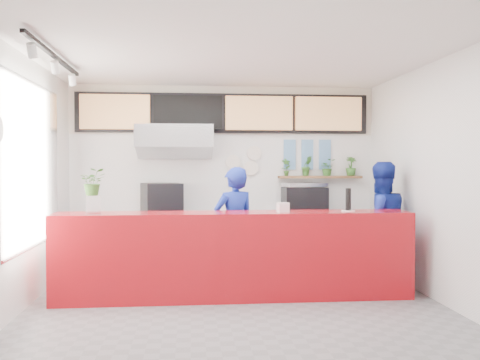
% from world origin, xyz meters
% --- Properties ---
extents(floor, '(5.00, 5.00, 0.00)m').
position_xyz_m(floor, '(0.00, 0.00, 0.00)').
color(floor, slate).
rests_on(floor, ground).
extents(ceiling, '(5.00, 5.00, 0.00)m').
position_xyz_m(ceiling, '(0.00, 0.00, 3.00)').
color(ceiling, silver).
extents(wall_back, '(5.00, 0.00, 5.00)m').
position_xyz_m(wall_back, '(0.00, 2.50, 1.50)').
color(wall_back, white).
rests_on(wall_back, ground).
extents(wall_left, '(0.00, 5.00, 5.00)m').
position_xyz_m(wall_left, '(-2.50, 0.00, 1.50)').
color(wall_left, white).
rests_on(wall_left, ground).
extents(wall_right, '(0.00, 5.00, 5.00)m').
position_xyz_m(wall_right, '(2.50, 0.00, 1.50)').
color(wall_right, white).
rests_on(wall_right, ground).
extents(service_counter, '(4.50, 0.60, 1.10)m').
position_xyz_m(service_counter, '(0.00, 0.40, 0.55)').
color(service_counter, '#A00B13').
rests_on(service_counter, ground).
extents(cream_band, '(5.00, 0.02, 0.80)m').
position_xyz_m(cream_band, '(0.00, 2.49, 2.60)').
color(cream_band, beige).
rests_on(cream_band, wall_back).
extents(prep_bench, '(1.80, 0.60, 0.90)m').
position_xyz_m(prep_bench, '(-0.80, 2.20, 0.45)').
color(prep_bench, '#B2B5BA').
rests_on(prep_bench, ground).
extents(panini_oven, '(0.70, 0.70, 0.51)m').
position_xyz_m(panini_oven, '(-1.01, 2.20, 1.16)').
color(panini_oven, black).
rests_on(panini_oven, prep_bench).
extents(extraction_hood, '(1.20, 0.70, 0.35)m').
position_xyz_m(extraction_hood, '(-0.80, 2.15, 2.15)').
color(extraction_hood, '#B2B5BA').
rests_on(extraction_hood, ceiling).
extents(hood_lip, '(1.20, 0.69, 0.31)m').
position_xyz_m(hood_lip, '(-0.80, 2.15, 1.95)').
color(hood_lip, '#B2B5BA').
rests_on(hood_lip, ceiling).
extents(right_bench, '(1.80, 0.60, 0.90)m').
position_xyz_m(right_bench, '(1.50, 2.20, 0.45)').
color(right_bench, '#B2B5BA').
rests_on(right_bench, ground).
extents(espresso_machine, '(0.69, 0.50, 0.44)m').
position_xyz_m(espresso_machine, '(1.29, 2.20, 1.12)').
color(espresso_machine, black).
rests_on(espresso_machine, right_bench).
extents(espresso_tray, '(0.70, 0.53, 0.06)m').
position_xyz_m(espresso_tray, '(1.29, 2.20, 1.38)').
color(espresso_tray, '#B3B6BB').
rests_on(espresso_tray, espresso_machine).
extents(herb_shelf, '(1.40, 0.18, 0.04)m').
position_xyz_m(herb_shelf, '(1.60, 2.40, 1.50)').
color(herb_shelf, brown).
rests_on(herb_shelf, wall_back).
extents(menu_board_far_left, '(1.10, 0.10, 0.55)m').
position_xyz_m(menu_board_far_left, '(-1.75, 2.38, 2.55)').
color(menu_board_far_left, tan).
rests_on(menu_board_far_left, wall_back).
extents(menu_board_mid_left, '(1.10, 0.10, 0.55)m').
position_xyz_m(menu_board_mid_left, '(-0.59, 2.38, 2.55)').
color(menu_board_mid_left, black).
rests_on(menu_board_mid_left, wall_back).
extents(menu_board_mid_right, '(1.10, 0.10, 0.55)m').
position_xyz_m(menu_board_mid_right, '(0.57, 2.38, 2.55)').
color(menu_board_mid_right, tan).
rests_on(menu_board_mid_right, wall_back).
extents(menu_board_far_right, '(1.10, 0.10, 0.55)m').
position_xyz_m(menu_board_far_right, '(1.73, 2.38, 2.55)').
color(menu_board_far_right, tan).
rests_on(menu_board_far_right, wall_back).
extents(soffit, '(4.80, 0.04, 0.65)m').
position_xyz_m(soffit, '(0.00, 2.46, 2.55)').
color(soffit, black).
rests_on(soffit, wall_back).
extents(window_pane, '(0.04, 2.20, 1.90)m').
position_xyz_m(window_pane, '(-2.47, 0.30, 1.70)').
color(window_pane, silver).
rests_on(window_pane, wall_left).
extents(window_frame, '(0.03, 2.30, 2.00)m').
position_xyz_m(window_frame, '(-2.45, 0.30, 1.70)').
color(window_frame, '#B2B5BA').
rests_on(window_frame, wall_left).
extents(track_rail, '(0.05, 2.40, 0.04)m').
position_xyz_m(track_rail, '(-2.10, 0.00, 2.94)').
color(track_rail, black).
rests_on(track_rail, ceiling).
extents(dec_plate_a, '(0.24, 0.03, 0.24)m').
position_xyz_m(dec_plate_a, '(0.15, 2.47, 1.75)').
color(dec_plate_a, silver).
rests_on(dec_plate_a, wall_back).
extents(dec_plate_b, '(0.24, 0.03, 0.24)m').
position_xyz_m(dec_plate_b, '(0.45, 2.47, 1.65)').
color(dec_plate_b, silver).
rests_on(dec_plate_b, wall_back).
extents(dec_plate_c, '(0.24, 0.03, 0.24)m').
position_xyz_m(dec_plate_c, '(0.15, 2.47, 1.45)').
color(dec_plate_c, silver).
rests_on(dec_plate_c, wall_back).
extents(dec_plate_d, '(0.24, 0.03, 0.24)m').
position_xyz_m(dec_plate_d, '(0.50, 2.47, 1.90)').
color(dec_plate_d, silver).
rests_on(dec_plate_d, wall_back).
extents(photo_frame_a, '(0.20, 0.02, 0.25)m').
position_xyz_m(photo_frame_a, '(1.10, 2.48, 2.00)').
color(photo_frame_a, '#598CBF').
rests_on(photo_frame_a, wall_back).
extents(photo_frame_b, '(0.20, 0.02, 0.25)m').
position_xyz_m(photo_frame_b, '(1.40, 2.48, 2.00)').
color(photo_frame_b, '#598CBF').
rests_on(photo_frame_b, wall_back).
extents(photo_frame_c, '(0.20, 0.02, 0.25)m').
position_xyz_m(photo_frame_c, '(1.70, 2.48, 2.00)').
color(photo_frame_c, '#598CBF').
rests_on(photo_frame_c, wall_back).
extents(photo_frame_d, '(0.20, 0.02, 0.25)m').
position_xyz_m(photo_frame_d, '(1.10, 2.48, 1.75)').
color(photo_frame_d, '#598CBF').
rests_on(photo_frame_d, wall_back).
extents(photo_frame_e, '(0.20, 0.02, 0.25)m').
position_xyz_m(photo_frame_e, '(1.40, 2.48, 1.75)').
color(photo_frame_e, '#598CBF').
rests_on(photo_frame_e, wall_back).
extents(photo_frame_f, '(0.20, 0.02, 0.25)m').
position_xyz_m(photo_frame_f, '(1.70, 2.48, 1.75)').
color(photo_frame_f, '#598CBF').
rests_on(photo_frame_f, wall_back).
extents(staff_center, '(0.72, 0.61, 1.67)m').
position_xyz_m(staff_center, '(0.04, 0.93, 0.84)').
color(staff_center, navy).
rests_on(staff_center, ground).
extents(staff_right, '(0.92, 0.75, 1.75)m').
position_xyz_m(staff_right, '(2.12, 0.97, 0.87)').
color(staff_right, navy).
rests_on(staff_right, ground).
extents(herb_a, '(0.17, 0.13, 0.29)m').
position_xyz_m(herb_a, '(1.03, 2.40, 1.67)').
color(herb_a, '#326623').
rests_on(herb_a, herb_shelf).
extents(herb_b, '(0.21, 0.18, 0.33)m').
position_xyz_m(herb_b, '(1.38, 2.40, 1.69)').
color(herb_b, '#326623').
rests_on(herb_b, herb_shelf).
extents(herb_c, '(0.27, 0.24, 0.28)m').
position_xyz_m(herb_c, '(1.73, 2.40, 1.66)').
color(herb_c, '#326623').
rests_on(herb_c, herb_shelf).
extents(herb_d, '(0.19, 0.18, 0.32)m').
position_xyz_m(herb_d, '(2.13, 2.40, 1.68)').
color(herb_d, '#326623').
rests_on(herb_d, herb_shelf).
extents(glass_vase, '(0.20, 0.20, 0.22)m').
position_xyz_m(glass_vase, '(-1.75, 0.39, 1.21)').
color(glass_vase, silver).
rests_on(glass_vase, service_counter).
extents(basil_vase, '(0.34, 0.31, 0.34)m').
position_xyz_m(basil_vase, '(-1.75, 0.39, 1.49)').
color(basil_vase, '#326623').
rests_on(basil_vase, glass_vase).
extents(napkin_holder, '(0.16, 0.13, 0.12)m').
position_xyz_m(napkin_holder, '(0.61, 0.32, 1.16)').
color(napkin_holder, white).
rests_on(napkin_holder, service_counter).
extents(white_plate, '(0.23, 0.23, 0.01)m').
position_xyz_m(white_plate, '(1.47, 0.38, 1.11)').
color(white_plate, white).
rests_on(white_plate, service_counter).
extents(pepper_mill, '(0.07, 0.07, 0.28)m').
position_xyz_m(pepper_mill, '(1.47, 0.38, 1.26)').
color(pepper_mill, black).
rests_on(pepper_mill, white_plate).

